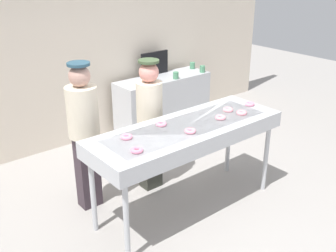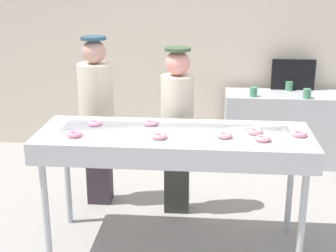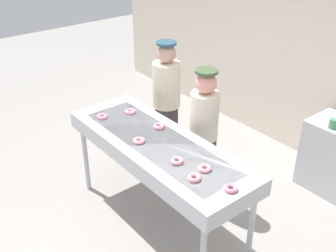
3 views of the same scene
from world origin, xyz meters
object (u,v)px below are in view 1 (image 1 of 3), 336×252
object	(u,v)px
strawberry_donut_5	(127,137)
paper_cup_4	(144,82)
worker_assistant	(84,128)
paper_cup_2	(176,75)
worker_baker	(150,119)
fryer_conveyor	(187,133)
menu_display	(155,63)
paper_cup_1	(192,66)
paper_cup_3	(154,72)
strawberry_donut_7	(137,150)
paper_cup_0	(202,69)
strawberry_donut_6	(190,131)
strawberry_donut_2	(220,117)
strawberry_donut_1	(242,113)
prep_counter	(163,103)
strawberry_donut_4	(228,110)
strawberry_donut_0	(250,104)
strawberry_donut_3	(161,124)

from	to	relation	value
strawberry_donut_5	paper_cup_4	xyz separation A→B (m)	(1.49, 1.75, -0.12)
strawberry_donut_5	worker_assistant	bearing A→B (deg)	102.04
strawberry_donut_5	paper_cup_2	xyz separation A→B (m)	(2.10, 1.72, -0.12)
worker_baker	paper_cup_2	xyz separation A→B (m)	(1.43, 1.20, 0.02)
fryer_conveyor	menu_display	world-z (taller)	menu_display
paper_cup_1	paper_cup_3	bearing A→B (deg)	174.08
strawberry_donut_7	worker_baker	size ratio (longest dim) A/B	0.07
worker_baker	paper_cup_3	size ratio (longest dim) A/B	14.55
strawberry_donut_5	strawberry_donut_7	world-z (taller)	same
paper_cup_1	paper_cup_0	bearing A→B (deg)	-96.12
worker_baker	paper_cup_1	distance (m)	2.56
fryer_conveyor	strawberry_donut_6	size ratio (longest dim) A/B	18.87
strawberry_donut_2	menu_display	xyz separation A→B (m)	(0.90, 2.37, 0.01)
strawberry_donut_1	worker_assistant	distance (m)	1.79
worker_baker	paper_cup_2	bearing A→B (deg)	-151.90
strawberry_donut_7	paper_cup_0	xyz separation A→B (m)	(2.80, 2.04, -0.12)
prep_counter	worker_baker	bearing A→B (deg)	-133.40
strawberry_donut_4	paper_cup_3	size ratio (longest dim) A/B	1.06
paper_cup_0	strawberry_donut_1	bearing A→B (deg)	-123.14
strawberry_donut_6	paper_cup_2	distance (m)	2.52
prep_counter	paper_cup_3	bearing A→B (deg)	104.19
fryer_conveyor	prep_counter	size ratio (longest dim) A/B	1.36
paper_cup_0	menu_display	distance (m)	0.83
strawberry_donut_1	strawberry_donut_5	bearing A→B (deg)	168.58
worker_baker	paper_cup_2	size ratio (longest dim) A/B	14.55
strawberry_donut_5	paper_cup_3	size ratio (longest dim) A/B	1.06
fryer_conveyor	strawberry_donut_2	world-z (taller)	strawberry_donut_2
strawberry_donut_6	worker_baker	distance (m)	0.83
strawberry_donut_5	strawberry_donut_6	xyz separation A→B (m)	(0.59, -0.29, 0.00)
menu_display	strawberry_donut_4	bearing A→B (deg)	-106.06
strawberry_donut_5	strawberry_donut_4	bearing A→B (deg)	-4.83
paper_cup_3	strawberry_donut_4	bearing A→B (deg)	-105.28
menu_display	strawberry_donut_5	bearing A→B (deg)	-133.03
strawberry_donut_1	paper_cup_3	bearing A→B (deg)	76.78
strawberry_donut_1	prep_counter	distance (m)	2.37
fryer_conveyor	strawberry_donut_7	distance (m)	0.81
paper_cup_4	paper_cup_2	bearing A→B (deg)	-3.02
strawberry_donut_1	worker_baker	bearing A→B (deg)	132.18
strawberry_donut_2	paper_cup_2	size ratio (longest dim) A/B	1.06
strawberry_donut_7	fryer_conveyor	bearing A→B (deg)	12.32
strawberry_donut_0	strawberry_donut_4	world-z (taller)	same
strawberry_donut_0	menu_display	distance (m)	2.31
strawberry_donut_1	worker_assistant	world-z (taller)	worker_assistant
fryer_conveyor	menu_display	size ratio (longest dim) A/B	4.24
strawberry_donut_2	worker_assistant	bearing A→B (deg)	144.99
strawberry_donut_3	worker_baker	distance (m)	0.53
fryer_conveyor	paper_cup_4	size ratio (longest dim) A/B	19.94
strawberry_donut_3	paper_cup_0	world-z (taller)	strawberry_donut_3
strawberry_donut_2	prep_counter	distance (m)	2.41
strawberry_donut_6	paper_cup_1	world-z (taller)	strawberry_donut_6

